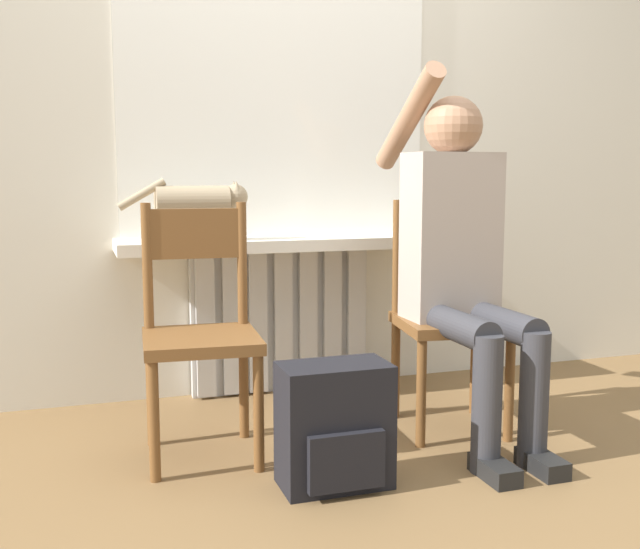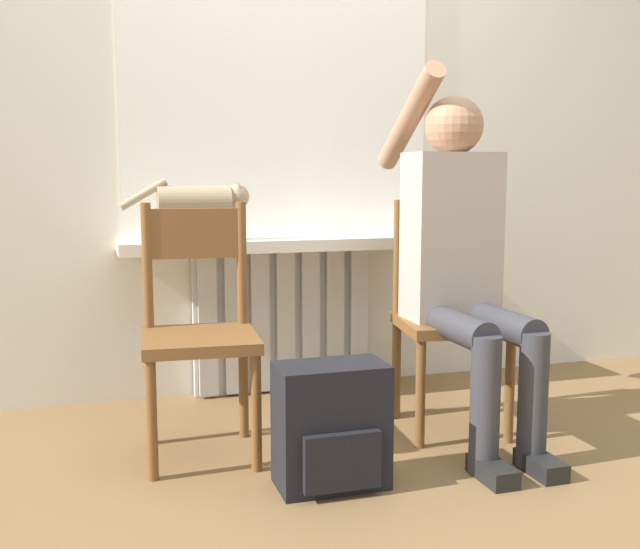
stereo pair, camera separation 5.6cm
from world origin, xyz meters
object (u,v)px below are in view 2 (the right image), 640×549
chair_left (199,328)px  chair_right (448,313)px  cat (200,203)px  backpack (332,427)px  person (462,250)px

chair_left → chair_right: bearing=4.1°
cat → chair_right: bearing=-29.5°
chair_left → cat: 0.66m
chair_left → backpack: chair_left is taller
person → cat: 1.08m
cat → backpack: bearing=-73.3°
chair_left → person: bearing=-2.4°
chair_left → cat: bearing=84.7°
chair_right → cat: (-0.88, 0.50, 0.42)m
backpack → cat: bearing=106.7°
backpack → chair_left: bearing=130.8°
chair_right → cat: size_ratio=1.68×
chair_left → backpack: (0.36, -0.41, -0.26)m
chair_right → backpack: bearing=-137.8°
chair_left → person: person is taller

